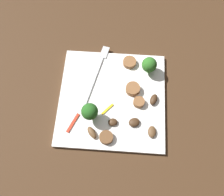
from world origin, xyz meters
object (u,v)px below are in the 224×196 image
at_px(mushroom_0, 92,133).
at_px(mushroom_3, 154,99).
at_px(sausage_slice_1, 106,137).
at_px(mushroom_1, 113,122).
at_px(mushroom_4, 134,122).
at_px(plate, 112,99).
at_px(sausage_slice_0, 133,89).
at_px(broccoli_floret_1, 90,112).
at_px(sausage_slice_2, 130,62).
at_px(broccoli_floret_0, 149,65).
at_px(mushroom_2, 152,132).
at_px(fork, 97,71).
at_px(sausage_slice_3, 139,102).
at_px(pepper_strip_0, 107,109).
at_px(pepper_strip_1, 73,123).

xyz_separation_m(mushroom_0, mushroom_3, (0.09, -0.14, 0.00)).
height_order(sausage_slice_1, mushroom_1, sausage_slice_1).
relative_size(mushroom_1, mushroom_4, 0.83).
xyz_separation_m(plate, mushroom_0, (-0.09, 0.04, 0.01)).
distance_m(plate, sausage_slice_0, 0.06).
relative_size(broccoli_floret_1, mushroom_4, 2.20).
distance_m(plate, sausage_slice_1, 0.10).
bearing_deg(sausage_slice_2, mushroom_1, 168.94).
height_order(broccoli_floret_0, sausage_slice_0, broccoli_floret_0).
xyz_separation_m(broccoli_floret_1, mushroom_1, (-0.01, -0.05, -0.03)).
bearing_deg(broccoli_floret_0, mushroom_4, 168.12).
bearing_deg(mushroom_2, fork, 42.64).
relative_size(broccoli_floret_1, sausage_slice_3, 2.12).
height_order(sausage_slice_1, mushroom_0, same).
bearing_deg(broccoli_floret_0, sausage_slice_3, 167.22).
xyz_separation_m(sausage_slice_0, sausage_slice_2, (0.08, 0.01, -0.00)).
xyz_separation_m(broccoli_floret_1, mushroom_4, (-0.01, -0.10, -0.03)).
height_order(broccoli_floret_1, mushroom_0, broccoli_floret_1).
xyz_separation_m(sausage_slice_0, pepper_strip_0, (-0.05, 0.06, -0.01)).
relative_size(sausage_slice_0, mushroom_1, 1.60).
xyz_separation_m(broccoli_floret_1, mushroom_0, (-0.04, -0.01, -0.03)).
relative_size(fork, mushroom_0, 5.61).
bearing_deg(mushroom_0, sausage_slice_2, -22.06).
distance_m(mushroom_2, pepper_strip_0, 0.12).
bearing_deg(plate, mushroom_4, -137.20).
relative_size(sausage_slice_1, mushroom_2, 1.13).
bearing_deg(sausage_slice_1, sausage_slice_2, -12.48).
relative_size(plate, mushroom_0, 8.04).
height_order(mushroom_2, pepper_strip_1, mushroom_2).
relative_size(sausage_slice_0, pepper_strip_0, 0.96).
height_order(plate, mushroom_4, mushroom_4).
relative_size(sausage_slice_0, pepper_strip_1, 0.68).
bearing_deg(mushroom_4, sausage_slice_3, -10.28).
bearing_deg(sausage_slice_2, plate, 159.09).
distance_m(fork, sausage_slice_0, 0.10).
relative_size(fork, pepper_strip_0, 4.90).
relative_size(mushroom_1, mushroom_3, 0.74).
distance_m(sausage_slice_0, sausage_slice_1, 0.14).
bearing_deg(mushroom_3, mushroom_0, 123.42).
relative_size(sausage_slice_2, mushroom_4, 1.29).
height_order(broccoli_floret_1, mushroom_4, broccoli_floret_1).
xyz_separation_m(sausage_slice_3, mushroom_1, (-0.05, 0.06, -0.00)).
distance_m(mushroom_1, mushroom_3, 0.11).
bearing_deg(sausage_slice_3, broccoli_floret_0, -12.78).
height_order(broccoli_floret_1, pepper_strip_1, broccoli_floret_1).
bearing_deg(pepper_strip_0, mushroom_1, -155.52).
distance_m(fork, broccoli_floret_1, 0.13).
height_order(plate, broccoli_floret_1, broccoli_floret_1).
xyz_separation_m(broccoli_floret_1, mushroom_2, (-0.03, -0.14, -0.03)).
xyz_separation_m(mushroom_3, pepper_strip_1, (-0.07, 0.19, -0.01)).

